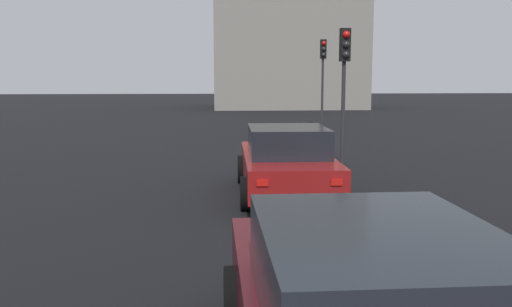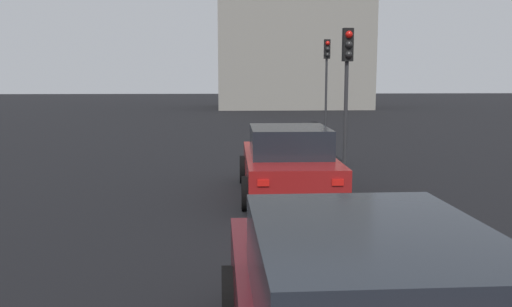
{
  "view_description": "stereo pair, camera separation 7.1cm",
  "coord_description": "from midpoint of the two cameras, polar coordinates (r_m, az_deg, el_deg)",
  "views": [
    {
      "loc": [
        -0.66,
        -0.4,
        2.46
      ],
      "look_at": [
        6.83,
        -0.93,
        1.39
      ],
      "focal_mm": 38.05,
      "sensor_mm": 36.0,
      "label": 1
    },
    {
      "loc": [
        -0.66,
        -0.47,
        2.46
      ],
      "look_at": [
        6.83,
        -0.93,
        1.39
      ],
      "focal_mm": 38.05,
      "sensor_mm": 36.0,
      "label": 2
    }
  ],
  "objects": [
    {
      "name": "building_facade_left",
      "position": [
        44.54,
        3.23,
        14.0
      ],
      "size": [
        8.38,
        11.66,
        14.16
      ],
      "primitive_type": "cube",
      "color": "gray",
      "rests_on": "ground_plane"
    },
    {
      "name": "car_red_left_lead",
      "position": [
        11.29,
        3.05,
        -0.88
      ],
      "size": [
        4.34,
        2.05,
        1.45
      ],
      "rotation": [
        0.0,
        0.0,
        -0.02
      ],
      "color": "maroon",
      "rests_on": "ground_plane"
    },
    {
      "name": "traffic_light_near_left",
      "position": [
        26.26,
        6.98,
        9.23
      ],
      "size": [
        0.32,
        0.28,
        4.21
      ],
      "rotation": [
        0.0,
        0.0,
        3.14
      ],
      "color": "#2D2D30",
      "rests_on": "ground_plane"
    },
    {
      "name": "traffic_light_near_right",
      "position": [
        15.41,
        9.16,
        8.97
      ],
      "size": [
        0.32,
        0.29,
        3.78
      ],
      "rotation": [
        0.0,
        0.0,
        3.18
      ],
      "color": "#2D2D30",
      "rests_on": "ground_plane"
    }
  ]
}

